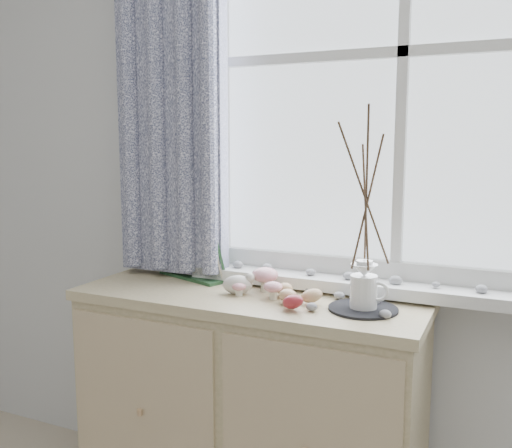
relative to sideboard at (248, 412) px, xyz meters
The scene contains 8 objects.
sideboard is the anchor object (origin of this frame).
botanical_book 0.63m from the sideboard, 161.52° to the left, with size 0.35×0.13×0.24m, color #214526, non-canonical shape.
toadstool_cluster 0.48m from the sideboard, 27.81° to the left, with size 0.18×0.15×0.09m.
wooden_eggs 0.49m from the sideboard, 13.15° to the right, with size 0.17×0.17×0.07m.
songbird_figurine 0.46m from the sideboard, 162.69° to the right, with size 0.14×0.06×0.07m, color beige, non-canonical shape.
crocheted_doily 0.59m from the sideboard, ahead, with size 0.21×0.21×0.01m, color black.
twig_pitcher 0.88m from the sideboard, ahead, with size 0.25×0.25×0.63m.
sideboard_pebbles 0.55m from the sideboard, ahead, with size 0.34×0.23×0.03m.
Camera 1 is at (0.66, 0.05, 1.37)m, focal length 40.00 mm.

